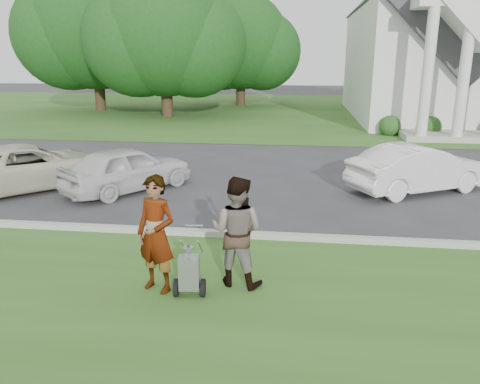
% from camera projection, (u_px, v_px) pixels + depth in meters
% --- Properties ---
extents(ground, '(120.00, 120.00, 0.00)m').
position_uv_depth(ground, '(254.00, 248.00, 9.80)').
color(ground, '#333335').
rests_on(ground, ground).
extents(grass_strip, '(80.00, 7.00, 0.01)m').
position_uv_depth(grass_strip, '(234.00, 327.00, 6.94)').
color(grass_strip, '#33591E').
rests_on(grass_strip, ground).
extents(church_lawn, '(80.00, 30.00, 0.01)m').
position_uv_depth(church_lawn, '(288.00, 110.00, 35.53)').
color(church_lawn, '#33591E').
rests_on(church_lawn, ground).
extents(curb, '(80.00, 0.18, 0.15)m').
position_uv_depth(curb, '(256.00, 235.00, 10.30)').
color(curb, '#9E9E93').
rests_on(curb, ground).
extents(church, '(9.19, 19.00, 24.10)m').
position_uv_depth(church, '(434.00, 22.00, 29.11)').
color(church, white).
rests_on(church, ground).
extents(tree_left, '(10.63, 8.40, 9.71)m').
position_uv_depth(tree_left, '(164.00, 37.00, 30.30)').
color(tree_left, '#332316').
rests_on(tree_left, ground).
extents(tree_far, '(11.64, 9.20, 10.73)m').
position_uv_depth(tree_far, '(95.00, 31.00, 33.71)').
color(tree_far, '#332316').
rests_on(tree_far, ground).
extents(tree_back, '(9.61, 7.60, 8.89)m').
position_uv_depth(tree_back, '(241.00, 46.00, 37.55)').
color(tree_back, '#332316').
rests_on(tree_back, ground).
extents(striping_cart, '(0.55, 1.07, 0.96)m').
position_uv_depth(striping_cart, '(189.00, 273.00, 7.74)').
color(striping_cart, black).
rests_on(striping_cart, ground).
extents(person_left, '(0.86, 0.72, 2.01)m').
position_uv_depth(person_left, '(156.00, 235.00, 7.77)').
color(person_left, '#999999').
rests_on(person_left, ground).
extents(person_right, '(1.09, 0.94, 1.94)m').
position_uv_depth(person_right, '(237.00, 232.00, 8.01)').
color(person_right, '#999999').
rests_on(person_right, ground).
extents(parking_meter_near, '(0.11, 0.09, 1.46)m').
position_uv_depth(parking_meter_near, '(237.00, 208.00, 9.46)').
color(parking_meter_near, '#93959B').
rests_on(parking_meter_near, ground).
extents(car_a, '(5.07, 5.06, 1.36)m').
position_uv_depth(car_a, '(30.00, 167.00, 14.09)').
color(car_a, beige).
rests_on(car_a, ground).
extents(car_b, '(3.66, 4.15, 1.36)m').
position_uv_depth(car_b, '(127.00, 169.00, 13.87)').
color(car_b, silver).
rests_on(car_b, ground).
extents(car_d, '(4.44, 3.32, 1.40)m').
position_uv_depth(car_d, '(418.00, 168.00, 13.78)').
color(car_d, silver).
rests_on(car_d, ground).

